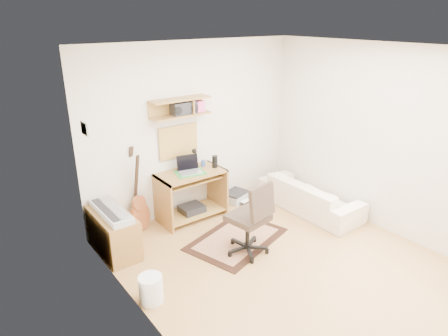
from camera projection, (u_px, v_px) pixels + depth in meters
floor at (283, 264)px, 5.01m from camera, size 3.60×4.00×0.01m
ceiling at (297, 48)px, 4.07m from camera, size 3.60×4.00×0.01m
back_wall at (194, 129)px, 6.04m from camera, size 3.60×0.01×2.60m
left_wall at (146, 211)px, 3.53m from camera, size 0.01×4.00×2.60m
right_wall at (381, 139)px, 5.55m from camera, size 0.01×4.00×2.60m
wall_shelf at (181, 107)px, 5.63m from camera, size 0.90×0.25×0.26m
cork_board at (178, 141)px, 5.90m from camera, size 0.64×0.03×0.49m
wall_photo at (84, 129)px, 4.51m from camera, size 0.02×0.20×0.15m
desk at (191, 195)px, 6.02m from camera, size 1.00×0.55×0.75m
laptop at (190, 165)px, 5.81m from camera, size 0.39×0.39×0.25m
speaker at (215, 162)px, 6.04m from camera, size 0.08×0.08×0.19m
desk_lamp at (195, 157)px, 6.03m from camera, size 0.10×0.10×0.31m
pencil_cup at (203, 163)px, 6.10m from camera, size 0.07×0.07×0.10m
boombox at (184, 108)px, 5.66m from camera, size 0.36×0.17×0.19m
rug at (237, 239)px, 5.54m from camera, size 1.54×1.24×0.02m
task_chair at (248, 217)px, 5.07m from camera, size 0.60×0.60×1.02m
cabinet at (113, 233)px, 5.18m from camera, size 0.40×0.90×0.55m
music_keyboard at (111, 211)px, 5.07m from camera, size 0.27×0.86×0.08m
guitar at (138, 190)px, 5.59m from camera, size 0.38×0.31×1.24m
waste_basket at (151, 289)px, 4.30m from camera, size 0.34×0.34×0.31m
printer at (236, 196)px, 6.68m from camera, size 0.47×0.41×0.15m
sofa at (310, 191)px, 6.28m from camera, size 0.50×1.70×0.67m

